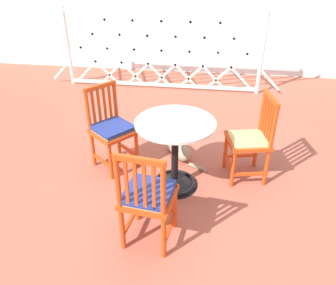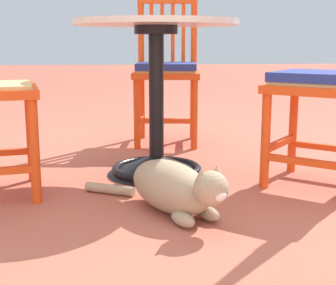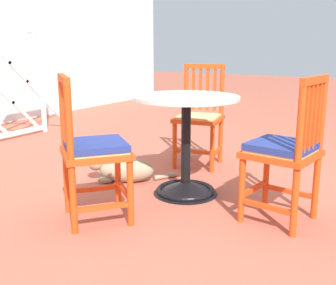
{
  "view_description": "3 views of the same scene",
  "coord_description": "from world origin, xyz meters",
  "views": [
    {
      "loc": [
        0.33,
        -2.51,
        2.13
      ],
      "look_at": [
        -0.05,
        0.18,
        0.51
      ],
      "focal_mm": 35.37,
      "sensor_mm": 36.0,
      "label": 1
    },
    {
      "loc": [
        0.18,
        2.5,
        0.63
      ],
      "look_at": [
        -0.04,
        0.18,
        0.15
      ],
      "focal_mm": 52.64,
      "sensor_mm": 36.0,
      "label": 2
    },
    {
      "loc": [
        -2.57,
        -1.23,
        1.09
      ],
      "look_at": [
        -0.1,
        0.27,
        0.4
      ],
      "focal_mm": 44.56,
      "sensor_mm": 36.0,
      "label": 3
    }
  ],
  "objects": [
    {
      "name": "orange_chair_near_fence",
      "position": [
        -0.7,
        0.45,
        0.45
      ],
      "size": [
        0.56,
        0.56,
        0.91
      ],
      "color": "#D64214",
      "rests_on": "ground_plane"
    },
    {
      "name": "orange_chair_facing_out",
      "position": [
        -0.11,
        -0.57,
        0.45
      ],
      "size": [
        0.45,
        0.45,
        0.91
      ],
      "color": "#D64214",
      "rests_on": "ground_plane"
    },
    {
      "name": "cafe_table",
      "position": [
        0.01,
        0.19,
        0.28
      ],
      "size": [
        0.76,
        0.76,
        0.73
      ],
      "color": "black",
      "rests_on": "ground_plane"
    },
    {
      "name": "tabby_cat",
      "position": [
        -0.02,
        0.76,
        0.1
      ],
      "size": [
        0.53,
        0.59,
        0.23
      ],
      "color": "#9E896B",
      "rests_on": "ground_plane"
    },
    {
      "name": "ground_plane",
      "position": [
        0.0,
        0.0,
        0.0
      ],
      "size": [
        24.0,
        24.0,
        0.0
      ],
      "primitive_type": "plane",
      "color": "#AD5642"
    }
  ]
}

